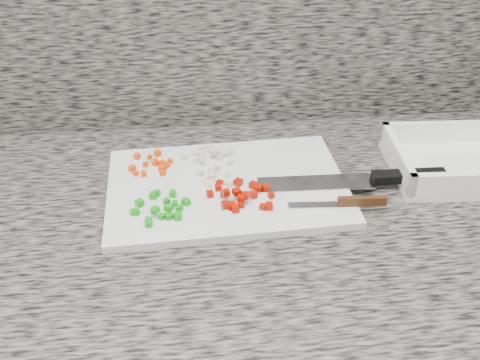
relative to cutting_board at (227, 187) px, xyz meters
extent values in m
cube|color=#66625A|center=(-0.07, -0.06, -0.03)|extent=(3.96, 0.64, 0.04)
cube|color=silver|center=(0.00, 0.00, 0.00)|extent=(0.41, 0.28, 0.01)
cube|color=#E84005|center=(-0.11, 0.07, 0.01)|extent=(0.01, 0.01, 0.01)
cube|color=#E84005|center=(-0.11, 0.07, 0.01)|extent=(0.01, 0.01, 0.01)
cube|color=#E84005|center=(-0.11, 0.05, 0.01)|extent=(0.01, 0.01, 0.01)
cube|color=#E84005|center=(-0.11, 0.06, 0.01)|extent=(0.01, 0.01, 0.01)
cube|color=#E84005|center=(-0.16, 0.06, 0.01)|extent=(0.01, 0.01, 0.01)
cube|color=#E84005|center=(-0.11, 0.06, 0.01)|extent=(0.01, 0.01, 0.01)
cube|color=#E84005|center=(-0.16, 0.04, 0.01)|extent=(0.01, 0.01, 0.01)
cube|color=#E84005|center=(-0.12, 0.10, 0.01)|extent=(0.01, 0.01, 0.01)
cube|color=#E84005|center=(-0.14, 0.07, 0.01)|extent=(0.01, 0.01, 0.01)
cube|color=#E84005|center=(-0.11, 0.07, 0.01)|extent=(0.01, 0.01, 0.01)
cube|color=#E84005|center=(-0.16, 0.04, 0.01)|extent=(0.01, 0.01, 0.01)
cube|color=#E84005|center=(-0.12, 0.07, 0.01)|extent=(0.01, 0.01, 0.01)
cube|color=#E84005|center=(-0.11, 0.04, 0.01)|extent=(0.01, 0.01, 0.01)
cube|color=#E84005|center=(-0.13, 0.08, 0.02)|extent=(0.01, 0.01, 0.01)
cube|color=#E84005|center=(-0.10, 0.07, 0.01)|extent=(0.01, 0.01, 0.01)
cube|color=#E84005|center=(-0.14, 0.04, 0.01)|extent=(0.01, 0.01, 0.01)
cube|color=#E84005|center=(-0.16, 0.10, 0.01)|extent=(0.01, 0.01, 0.01)
cube|color=#E84005|center=(-0.12, 0.08, 0.01)|extent=(0.01, 0.01, 0.01)
cube|color=#E84005|center=(-0.10, 0.06, 0.01)|extent=(0.01, 0.01, 0.01)
cube|color=beige|center=(-0.01, 0.09, 0.01)|extent=(0.01, 0.01, 0.01)
cube|color=beige|center=(-0.01, 0.05, 0.01)|extent=(0.01, 0.01, 0.01)
cube|color=beige|center=(0.02, 0.10, 0.01)|extent=(0.01, 0.01, 0.01)
cube|color=beige|center=(-0.04, 0.11, 0.01)|extent=(0.01, 0.01, 0.01)
cube|color=beige|center=(-0.04, 0.06, 0.02)|extent=(0.01, 0.01, 0.01)
cube|color=beige|center=(0.01, 0.06, 0.01)|extent=(0.01, 0.01, 0.01)
cube|color=beige|center=(-0.02, 0.03, 0.01)|extent=(0.01, 0.01, 0.01)
cube|color=beige|center=(-0.02, 0.11, 0.01)|extent=(0.01, 0.01, 0.01)
cube|color=beige|center=(0.00, 0.09, 0.01)|extent=(0.01, 0.01, 0.01)
cube|color=beige|center=(-0.07, 0.09, 0.01)|extent=(0.01, 0.01, 0.01)
cube|color=beige|center=(-0.02, 0.10, 0.01)|extent=(0.01, 0.01, 0.01)
cube|color=beige|center=(-0.05, 0.09, 0.01)|extent=(0.02, 0.02, 0.01)
cube|color=beige|center=(-0.04, 0.03, 0.01)|extent=(0.01, 0.01, 0.01)
cube|color=beige|center=(0.01, 0.09, 0.01)|extent=(0.01, 0.01, 0.01)
cube|color=beige|center=(-0.01, 0.08, 0.01)|extent=(0.01, 0.01, 0.01)
cube|color=beige|center=(-0.05, 0.08, 0.01)|extent=(0.01, 0.01, 0.01)
cube|color=beige|center=(-0.04, 0.08, 0.02)|extent=(0.01, 0.01, 0.01)
cube|color=beige|center=(-0.02, 0.04, 0.01)|extent=(0.01, 0.01, 0.01)
cube|color=beige|center=(-0.01, 0.09, 0.01)|extent=(0.02, 0.02, 0.01)
cube|color=beige|center=(-0.02, 0.08, 0.02)|extent=(0.01, 0.01, 0.01)
cube|color=#119C0E|center=(-0.10, -0.07, 0.02)|extent=(0.02, 0.02, 0.01)
cube|color=#119C0E|center=(-0.07, -0.05, 0.01)|extent=(0.01, 0.01, 0.01)
cube|color=#119C0E|center=(-0.15, -0.07, 0.01)|extent=(0.01, 0.01, 0.01)
cube|color=#119C0E|center=(-0.10, -0.06, 0.02)|extent=(0.01, 0.01, 0.01)
cube|color=#119C0E|center=(-0.09, -0.05, 0.01)|extent=(0.01, 0.01, 0.01)
cube|color=#119C0E|center=(-0.13, -0.10, 0.01)|extent=(0.01, 0.01, 0.01)
cube|color=#119C0E|center=(-0.12, -0.07, 0.01)|extent=(0.01, 0.01, 0.01)
cube|color=#119C0E|center=(-0.08, -0.09, 0.01)|extent=(0.01, 0.01, 0.01)
cube|color=#119C0E|center=(-0.12, -0.08, 0.02)|extent=(0.01, 0.01, 0.01)
cube|color=#119C0E|center=(-0.13, -0.09, 0.01)|extent=(0.01, 0.01, 0.01)
cube|color=#119C0E|center=(-0.07, -0.05, 0.01)|extent=(0.01, 0.01, 0.01)
cube|color=#119C0E|center=(-0.08, -0.06, 0.01)|extent=(0.01, 0.01, 0.01)
cube|color=#119C0E|center=(-0.08, -0.08, 0.01)|extent=(0.01, 0.01, 0.01)
cube|color=#119C0E|center=(-0.15, -0.07, 0.01)|extent=(0.01, 0.01, 0.01)
cube|color=#119C0E|center=(-0.12, -0.03, 0.01)|extent=(0.01, 0.01, 0.01)
cube|color=#119C0E|center=(-0.12, -0.02, 0.01)|extent=(0.01, 0.01, 0.01)
cube|color=#119C0E|center=(-0.15, -0.07, 0.01)|extent=(0.01, 0.01, 0.01)
cube|color=#119C0E|center=(-0.09, -0.08, 0.01)|extent=(0.01, 0.01, 0.01)
cube|color=#119C0E|center=(-0.10, -0.08, 0.01)|extent=(0.01, 0.01, 0.01)
cube|color=#119C0E|center=(-0.15, -0.05, 0.01)|extent=(0.02, 0.02, 0.01)
cube|color=#119C0E|center=(-0.09, -0.03, 0.01)|extent=(0.01, 0.01, 0.01)
cube|color=#119C0E|center=(-0.11, -0.08, 0.01)|extent=(0.01, 0.01, 0.01)
cube|color=#119C0E|center=(-0.08, -0.06, 0.01)|extent=(0.01, 0.01, 0.01)
cube|color=#A60F02|center=(0.00, -0.07, 0.01)|extent=(0.01, 0.01, 0.01)
cube|color=#A60F02|center=(0.06, -0.08, 0.01)|extent=(0.01, 0.01, 0.01)
cube|color=#A60F02|center=(-0.02, -0.02, 0.01)|extent=(0.01, 0.01, 0.01)
cube|color=#A60F02|center=(0.06, -0.03, 0.01)|extent=(0.01, 0.01, 0.01)
cube|color=#A60F02|center=(0.01, -0.08, 0.01)|extent=(0.01, 0.01, 0.01)
cube|color=#A60F02|center=(0.02, -0.07, 0.01)|extent=(0.01, 0.01, 0.01)
cube|color=#A60F02|center=(0.05, -0.03, 0.01)|extent=(0.02, 0.02, 0.01)
cube|color=#A60F02|center=(0.02, -0.06, 0.02)|extent=(0.01, 0.01, 0.01)
cube|color=#A60F02|center=(0.05, -0.08, 0.01)|extent=(0.01, 0.01, 0.01)
cube|color=#A60F02|center=(0.02, -0.06, 0.02)|extent=(0.01, 0.01, 0.01)
cube|color=#A60F02|center=(0.07, -0.05, 0.01)|extent=(0.01, 0.01, 0.01)
cube|color=#A60F02|center=(-0.01, -0.07, 0.01)|extent=(0.01, 0.01, 0.01)
cube|color=#A60F02|center=(0.04, -0.04, 0.01)|extent=(0.01, 0.01, 0.01)
cube|color=#A60F02|center=(-0.03, -0.03, 0.01)|extent=(0.01, 0.01, 0.01)
cube|color=#A60F02|center=(0.02, -0.01, 0.01)|extent=(0.02, 0.02, 0.01)
cube|color=#A60F02|center=(0.04, -0.02, 0.01)|extent=(0.02, 0.02, 0.01)
cube|color=#A60F02|center=(-0.01, -0.04, 0.02)|extent=(0.01, 0.01, 0.01)
cube|color=#A60F02|center=(-0.01, 0.00, 0.01)|extent=(0.01, 0.01, 0.01)
cube|color=#A60F02|center=(0.04, -0.01, 0.01)|extent=(0.01, 0.01, 0.01)
cube|color=#A60F02|center=(0.00, -0.07, 0.01)|extent=(0.01, 0.01, 0.01)
cube|color=#A60F02|center=(-0.01, -0.03, 0.01)|extent=(0.01, 0.01, 0.01)
cube|color=#A60F02|center=(0.01, -0.05, 0.02)|extent=(0.02, 0.02, 0.01)
cube|color=beige|center=(-0.03, 0.00, 0.01)|extent=(0.01, 0.01, 0.01)
cube|color=beige|center=(-0.02, -0.01, 0.01)|extent=(0.01, 0.01, 0.01)
cube|color=beige|center=(-0.03, -0.01, 0.01)|extent=(0.01, 0.01, 0.01)
cube|color=beige|center=(0.00, 0.00, 0.01)|extent=(0.01, 0.01, 0.01)
cube|color=beige|center=(-0.02, 0.00, 0.01)|extent=(0.01, 0.01, 0.00)
cube|color=beige|center=(-0.02, 0.01, 0.01)|extent=(0.01, 0.01, 0.01)
cube|color=beige|center=(0.01, 0.00, 0.01)|extent=(0.01, 0.01, 0.01)
cube|color=beige|center=(0.00, 0.02, 0.01)|extent=(0.01, 0.01, 0.01)
cube|color=beige|center=(-0.04, 0.01, 0.01)|extent=(0.01, 0.01, 0.01)
cube|color=beige|center=(0.00, -0.01, 0.01)|extent=(0.01, 0.01, 0.01)
cube|color=beige|center=(-0.02, 0.02, 0.01)|extent=(0.01, 0.01, 0.01)
cube|color=beige|center=(-0.03, 0.02, 0.01)|extent=(0.01, 0.01, 0.01)
cube|color=beige|center=(-0.03, 0.00, 0.01)|extent=(0.01, 0.01, 0.01)
cube|color=beige|center=(-0.02, 0.02, 0.01)|extent=(0.01, 0.01, 0.01)
cube|color=beige|center=(0.01, 0.00, 0.01)|extent=(0.01, 0.01, 0.01)
cube|color=#B8BBBF|center=(0.15, -0.02, 0.01)|extent=(0.20, 0.05, 0.00)
cube|color=black|center=(0.31, -0.02, 0.01)|extent=(0.13, 0.03, 0.02)
cylinder|color=#B8BBBF|center=(0.31, -0.02, 0.02)|extent=(0.01, 0.01, 0.00)
cube|color=#B8BBBF|center=(0.13, -0.08, 0.01)|extent=(0.08, 0.02, 0.00)
cube|color=#4A2912|center=(0.21, -0.08, 0.01)|extent=(0.08, 0.01, 0.02)
cylinder|color=#B8BBBF|center=(0.21, -0.08, 0.02)|extent=(0.01, 0.01, 0.00)
cube|color=white|center=(0.43, 0.01, 0.00)|extent=(0.27, 0.20, 0.01)
cube|color=white|center=(0.43, 0.10, 0.03)|extent=(0.25, 0.03, 0.04)
cube|color=white|center=(0.31, 0.02, 0.03)|extent=(0.02, 0.18, 0.04)
camera|label=1|loc=(-0.06, -0.74, 0.54)|focal=40.00mm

